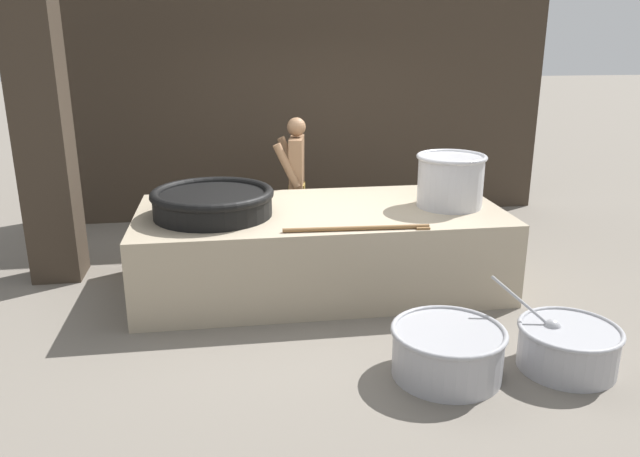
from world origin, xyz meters
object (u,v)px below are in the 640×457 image
at_px(cook, 296,179).
at_px(prep_bowl_vegetables, 568,345).
at_px(prep_bowl_meat, 447,349).
at_px(stock_pot, 450,179).
at_px(giant_wok_near, 213,201).

height_order(cook, prep_bowl_vegetables, cook).
xyz_separation_m(cook, prep_bowl_meat, (0.79, -3.12, -0.64)).
relative_size(cook, prep_bowl_meat, 1.80).
height_order(prep_bowl_vegetables, prep_bowl_meat, prep_bowl_vegetables).
bearing_deg(cook, stock_pot, 147.63).
distance_m(stock_pot, prep_bowl_meat, 2.10).
bearing_deg(stock_pot, prep_bowl_meat, -108.77).
distance_m(cook, prep_bowl_meat, 3.29).
xyz_separation_m(giant_wok_near, cook, (0.95, 1.31, -0.11)).
xyz_separation_m(prep_bowl_vegetables, prep_bowl_meat, (-0.96, 0.04, 0.02)).
height_order(stock_pot, prep_bowl_vegetables, stock_pot).
distance_m(stock_pot, cook, 1.94).
xyz_separation_m(giant_wok_near, prep_bowl_vegetables, (2.70, -1.86, -0.76)).
bearing_deg(giant_wok_near, cook, 54.11).
height_order(stock_pot, cook, cook).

